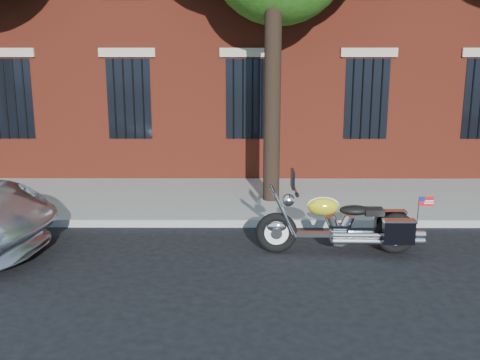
{
  "coord_description": "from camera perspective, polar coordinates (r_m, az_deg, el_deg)",
  "views": [
    {
      "loc": [
        -0.14,
        -8.55,
        3.13
      ],
      "look_at": [
        -0.18,
        0.8,
        1.05
      ],
      "focal_mm": 40.0,
      "sensor_mm": 36.0,
      "label": 1
    }
  ],
  "objects": [
    {
      "name": "sidewalk",
      "position": [
        12.2,
        0.89,
        -1.98
      ],
      "size": [
        40.0,
        3.6,
        0.15
      ],
      "primitive_type": "cube",
      "color": "gray",
      "rests_on": "ground"
    },
    {
      "name": "curb",
      "position": [
        10.39,
        1.0,
        -4.58
      ],
      "size": [
        40.0,
        0.16,
        0.15
      ],
      "primitive_type": "cube",
      "color": "gray",
      "rests_on": "ground"
    },
    {
      "name": "ground",
      "position": [
        9.1,
        1.11,
        -7.58
      ],
      "size": [
        120.0,
        120.0,
        0.0
      ],
      "primitive_type": "plane",
      "color": "black",
      "rests_on": "ground"
    },
    {
      "name": "motorcycle",
      "position": [
        9.01,
        11.12,
        -4.84
      ],
      "size": [
        2.78,
        0.81,
        1.41
      ],
      "rotation": [
        0.0,
        0.0,
        -0.01
      ],
      "color": "black",
      "rests_on": "ground"
    }
  ]
}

